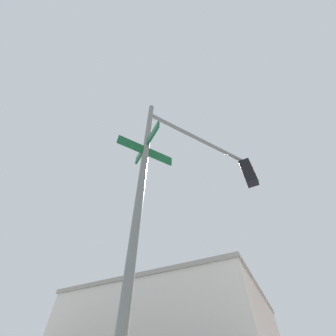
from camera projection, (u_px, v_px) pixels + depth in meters
name	position (u px, v px, depth m)	size (l,w,h in m)	color
traffic_signal_near	(203.00, 175.00, 4.25)	(2.24, 3.15, 6.02)	slate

